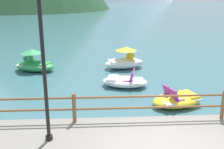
# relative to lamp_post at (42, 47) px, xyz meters

# --- Properties ---
(ground_plane) EXTENTS (200.00, 200.00, 0.00)m
(ground_plane) POSITION_rel_lamp_post_xyz_m (3.01, 39.49, -3.02)
(ground_plane) COLOR #3D6B75
(dock_railing) EXTENTS (23.92, 0.12, 0.95)m
(dock_railing) POSITION_rel_lamp_post_xyz_m (3.01, 1.04, -2.04)
(dock_railing) COLOR brown
(dock_railing) RESTS_ON promenade_dock
(lamp_post) EXTENTS (0.28, 0.28, 4.38)m
(lamp_post) POSITION_rel_lamp_post_xyz_m (0.00, 0.00, 0.00)
(lamp_post) COLOR black
(lamp_post) RESTS_ON promenade_dock
(pedal_boat_0) EXTENTS (2.40, 1.89, 0.81)m
(pedal_boat_0) POSITION_rel_lamp_post_xyz_m (4.53, 3.06, -2.78)
(pedal_boat_0) COLOR yellow
(pedal_boat_0) RESTS_ON ground
(pedal_boat_1) EXTENTS (2.39, 1.75, 0.82)m
(pedal_boat_1) POSITION_rel_lamp_post_xyz_m (2.66, 5.48, -2.77)
(pedal_boat_1) COLOR white
(pedal_boat_1) RESTS_ON ground
(pedal_boat_2) EXTENTS (2.67, 1.95, 1.28)m
(pedal_boat_2) POSITION_rel_lamp_post_xyz_m (2.98, 8.76, -2.59)
(pedal_boat_2) COLOR white
(pedal_boat_2) RESTS_ON ground
(pedal_boat_3) EXTENTS (2.62, 1.96, 1.26)m
(pedal_boat_3) POSITION_rel_lamp_post_xyz_m (-2.21, 8.48, -2.59)
(pedal_boat_3) COLOR green
(pedal_boat_3) RESTS_ON ground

